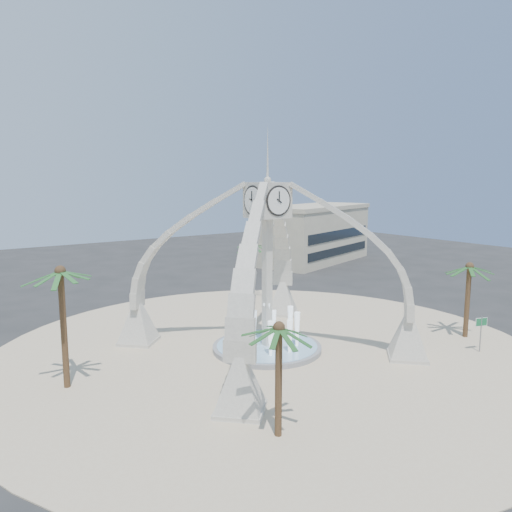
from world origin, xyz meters
TOP-DOWN VIEW (x-y plane):
  - ground at (0.00, 0.00)m, footprint 140.00×140.00m
  - plaza at (0.00, 0.00)m, footprint 40.00×40.00m
  - clock_tower at (-0.00, -0.00)m, footprint 17.94×17.94m
  - fountain at (0.00, 0.00)m, footprint 8.00×8.00m
  - building_ne at (30.00, 28.00)m, footprint 21.87×14.17m
  - palm_east at (14.79, -6.67)m, footprint 5.21×5.21m
  - palm_west at (-13.84, 1.69)m, footprint 4.26×4.26m
  - palm_north at (8.18, 13.66)m, footprint 4.58×4.58m
  - palm_south at (-6.95, -10.28)m, footprint 4.83×4.83m
  - street_sign at (12.41, -9.31)m, footprint 0.96×0.34m

SIDE VIEW (x-z plane):
  - ground at x=0.00m, z-range 0.00..0.00m
  - plaza at x=0.00m, z-range 0.00..0.06m
  - fountain at x=0.00m, z-range -1.52..2.10m
  - street_sign at x=12.41m, z-range 0.59..3.34m
  - building_ne at x=30.00m, z-range 0.01..8.61m
  - palm_south at x=-6.95m, z-range 2.34..8.59m
  - palm_east at x=14.79m, z-range 2.42..8.94m
  - palm_north at x=8.18m, z-range 2.51..9.11m
  - clock_tower at x=0.00m, z-range -1.66..14.64m
  - palm_west at x=-13.84m, z-range 3.08..11.05m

